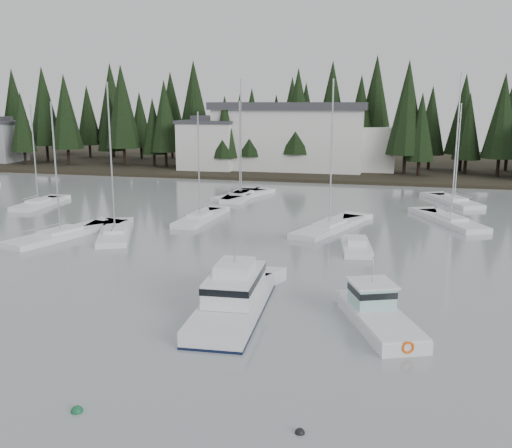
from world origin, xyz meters
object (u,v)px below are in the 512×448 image
Objects in this scene: house_west at (209,144)px; harbor_inn at (302,137)px; sailboat_4 at (200,220)px; sailboat_8 at (115,235)px; sailboat_11 at (454,203)px; sailboat_12 at (61,237)px; lobster_boat_teal at (378,317)px; sailboat_10 at (240,197)px; sailboat_6 at (329,229)px; sailboat_9 at (39,205)px; sailboat_13 at (241,197)px; runabout_1 at (356,249)px; cabin_cruiser_center at (234,301)px; sailboat_7 at (451,222)px.

house_west is 0.32× the size of harbor_inn.
sailboat_4 is (11.67, -37.64, -4.59)m from house_west.
sailboat_8 is at bearing -81.75° from house_west.
sailboat_12 reaches higher than sailboat_11.
lobster_boat_teal is 41.43m from sailboat_10.
sailboat_6 is 19.63m from sailboat_10.
sailboat_12 is (-22.41, -8.77, -0.02)m from sailboat_6.
harbor_inn is 3.91× the size of lobster_boat_teal.
sailboat_9 is 23.35m from sailboat_10.
sailboat_6 reaches higher than sailboat_9.
sailboat_6 is 1.19× the size of sailboat_9.
sailboat_13 is (9.77, 23.86, 0.03)m from sailboat_12.
sailboat_12 is 25.46m from runabout_1.
harbor_inn is 2.49× the size of sailboat_9.
sailboat_10 is (-3.12, -27.05, -5.71)m from harbor_inn.
sailboat_6 is (13.02, -0.98, 0.01)m from sailboat_4.
sailboat_13 reaches higher than cabin_cruiser_center.
sailboat_4 is 24.59m from sailboat_7.
sailboat_10 reaches higher than harbor_inn.
sailboat_7 is 2.51× the size of runabout_1.
sailboat_13 is at bearing 70.56° from sailboat_11.
harbor_inn is 50.13m from sailboat_8.
house_west is 15.45m from harbor_inn.
lobster_boat_teal reaches higher than runabout_1.
sailboat_6 is at bearing -141.42° from sailboat_10.
sailboat_6 is at bearing 14.36° from runabout_1.
lobster_boat_teal is 0.53× the size of sailboat_6.
sailboat_12 reaches higher than cabin_cruiser_center.
sailboat_12 reaches higher than sailboat_4.
cabin_cruiser_center is 0.76× the size of sailboat_8.
sailboat_11 is (25.21, 2.35, 0.00)m from sailboat_10.
lobster_boat_teal is 27.86m from sailboat_8.
sailboat_10 reaches higher than sailboat_4.
sailboat_12 is 2.05× the size of runabout_1.
sailboat_6 is at bearing -57.41° from house_west.
sailboat_4 reaches higher than house_west.
sailboat_6 is 1.16× the size of sailboat_10.
sailboat_9 is (-15.40, 11.21, -0.01)m from sailboat_8.
harbor_inn is at bearing -1.88° from sailboat_4.
sailboat_9 is (-20.43, 3.11, 0.01)m from sailboat_4.
harbor_inn is 27.63m from sailboat_13.
sailboat_7 is at bearing -113.24° from sailboat_10.
sailboat_7 is at bearing -76.31° from sailboat_4.
sailboat_11 is 0.81× the size of sailboat_13.
sailboat_11 is (25.46, 16.28, 0.00)m from sailboat_4.
sailboat_10 is at bearing 3.29° from lobster_boat_teal.
house_west is at bearing 3.65° from lobster_boat_teal.
harbor_inn reaches higher than sailboat_4.
sailboat_13 is 2.49× the size of runabout_1.
sailboat_10 reaches higher than cabin_cruiser_center.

